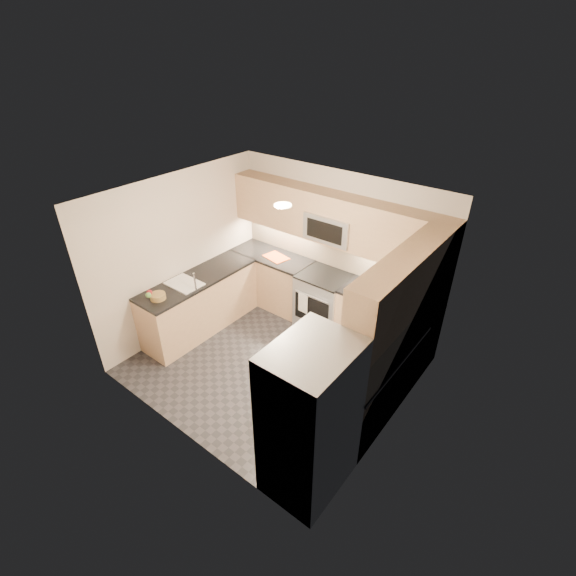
# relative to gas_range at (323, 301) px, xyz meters

# --- Properties ---
(floor) EXTENTS (3.60, 3.20, 0.00)m
(floor) POSITION_rel_gas_range_xyz_m (0.00, -1.28, -0.46)
(floor) COLOR #222227
(floor) RESTS_ON ground
(ceiling) EXTENTS (3.60, 3.20, 0.02)m
(ceiling) POSITION_rel_gas_range_xyz_m (0.00, -1.28, 2.04)
(ceiling) COLOR beige
(ceiling) RESTS_ON wall_back
(wall_back) EXTENTS (3.60, 0.02, 2.50)m
(wall_back) POSITION_rel_gas_range_xyz_m (0.00, 0.32, 0.79)
(wall_back) COLOR beige
(wall_back) RESTS_ON floor
(wall_front) EXTENTS (3.60, 0.02, 2.50)m
(wall_front) POSITION_rel_gas_range_xyz_m (0.00, -2.88, 0.79)
(wall_front) COLOR beige
(wall_front) RESTS_ON floor
(wall_left) EXTENTS (0.02, 3.20, 2.50)m
(wall_left) POSITION_rel_gas_range_xyz_m (-1.80, -1.28, 0.79)
(wall_left) COLOR beige
(wall_left) RESTS_ON floor
(wall_right) EXTENTS (0.02, 3.20, 2.50)m
(wall_right) POSITION_rel_gas_range_xyz_m (1.80, -1.28, 0.79)
(wall_right) COLOR beige
(wall_right) RESTS_ON floor
(base_cab_back_left) EXTENTS (1.42, 0.60, 0.90)m
(base_cab_back_left) POSITION_rel_gas_range_xyz_m (-1.09, 0.02, -0.01)
(base_cab_back_left) COLOR tan
(base_cab_back_left) RESTS_ON floor
(base_cab_back_right) EXTENTS (1.42, 0.60, 0.90)m
(base_cab_back_right) POSITION_rel_gas_range_xyz_m (1.09, 0.02, -0.01)
(base_cab_back_right) COLOR tan
(base_cab_back_right) RESTS_ON floor
(base_cab_right) EXTENTS (0.60, 1.70, 0.90)m
(base_cab_right) POSITION_rel_gas_range_xyz_m (1.50, -1.12, -0.01)
(base_cab_right) COLOR tan
(base_cab_right) RESTS_ON floor
(base_cab_peninsula) EXTENTS (0.60, 2.00, 0.90)m
(base_cab_peninsula) POSITION_rel_gas_range_xyz_m (-1.50, -1.28, -0.01)
(base_cab_peninsula) COLOR tan
(base_cab_peninsula) RESTS_ON floor
(countertop_back_left) EXTENTS (1.42, 0.63, 0.04)m
(countertop_back_left) POSITION_rel_gas_range_xyz_m (-1.09, 0.02, 0.47)
(countertop_back_left) COLOR black
(countertop_back_left) RESTS_ON base_cab_back_left
(countertop_back_right) EXTENTS (1.42, 0.63, 0.04)m
(countertop_back_right) POSITION_rel_gas_range_xyz_m (1.09, 0.02, 0.47)
(countertop_back_right) COLOR black
(countertop_back_right) RESTS_ON base_cab_back_right
(countertop_right) EXTENTS (0.63, 1.70, 0.04)m
(countertop_right) POSITION_rel_gas_range_xyz_m (1.50, -1.12, 0.47)
(countertop_right) COLOR black
(countertop_right) RESTS_ON base_cab_right
(countertop_peninsula) EXTENTS (0.63, 2.00, 0.04)m
(countertop_peninsula) POSITION_rel_gas_range_xyz_m (-1.50, -1.28, 0.47)
(countertop_peninsula) COLOR black
(countertop_peninsula) RESTS_ON base_cab_peninsula
(upper_cab_back) EXTENTS (3.60, 0.35, 0.75)m
(upper_cab_back) POSITION_rel_gas_range_xyz_m (0.00, 0.15, 1.37)
(upper_cab_back) COLOR tan
(upper_cab_back) RESTS_ON wall_back
(upper_cab_right) EXTENTS (0.35, 1.95, 0.75)m
(upper_cab_right) POSITION_rel_gas_range_xyz_m (1.62, -1.00, 1.37)
(upper_cab_right) COLOR tan
(upper_cab_right) RESTS_ON wall_right
(backsplash_back) EXTENTS (3.60, 0.01, 0.51)m
(backsplash_back) POSITION_rel_gas_range_xyz_m (0.00, 0.32, 0.74)
(backsplash_back) COLOR #C3AA8D
(backsplash_back) RESTS_ON wall_back
(backsplash_right) EXTENTS (0.01, 2.30, 0.51)m
(backsplash_right) POSITION_rel_gas_range_xyz_m (1.80, -0.82, 0.74)
(backsplash_right) COLOR #C3AA8D
(backsplash_right) RESTS_ON wall_right
(gas_range) EXTENTS (0.76, 0.65, 0.91)m
(gas_range) POSITION_rel_gas_range_xyz_m (0.00, 0.00, 0.00)
(gas_range) COLOR #ACAFB4
(gas_range) RESTS_ON floor
(range_cooktop) EXTENTS (0.76, 0.65, 0.03)m
(range_cooktop) POSITION_rel_gas_range_xyz_m (0.00, 0.00, 0.46)
(range_cooktop) COLOR black
(range_cooktop) RESTS_ON gas_range
(oven_door_glass) EXTENTS (0.62, 0.02, 0.45)m
(oven_door_glass) POSITION_rel_gas_range_xyz_m (0.00, -0.33, -0.01)
(oven_door_glass) COLOR black
(oven_door_glass) RESTS_ON gas_range
(oven_handle) EXTENTS (0.60, 0.02, 0.02)m
(oven_handle) POSITION_rel_gas_range_xyz_m (0.00, -0.35, 0.26)
(oven_handle) COLOR #B2B5BA
(oven_handle) RESTS_ON gas_range
(microwave) EXTENTS (0.76, 0.40, 0.40)m
(microwave) POSITION_rel_gas_range_xyz_m (0.00, 0.12, 1.24)
(microwave) COLOR #A1A3A9
(microwave) RESTS_ON upper_cab_back
(microwave_door) EXTENTS (0.60, 0.01, 0.28)m
(microwave_door) POSITION_rel_gas_range_xyz_m (0.00, -0.08, 1.24)
(microwave_door) COLOR black
(microwave_door) RESTS_ON microwave
(refrigerator) EXTENTS (0.70, 0.90, 1.80)m
(refrigerator) POSITION_rel_gas_range_xyz_m (1.45, -2.43, 0.45)
(refrigerator) COLOR #A1A4A8
(refrigerator) RESTS_ON floor
(fridge_handle_left) EXTENTS (0.02, 0.02, 1.20)m
(fridge_handle_left) POSITION_rel_gas_range_xyz_m (1.08, -2.61, 0.49)
(fridge_handle_left) COLOR #B2B5BA
(fridge_handle_left) RESTS_ON refrigerator
(fridge_handle_right) EXTENTS (0.02, 0.02, 1.20)m
(fridge_handle_right) POSITION_rel_gas_range_xyz_m (1.08, -2.25, 0.49)
(fridge_handle_right) COLOR #B2B5BA
(fridge_handle_right) RESTS_ON refrigerator
(sink_basin) EXTENTS (0.52, 0.38, 0.16)m
(sink_basin) POSITION_rel_gas_range_xyz_m (-1.50, -1.53, 0.42)
(sink_basin) COLOR white
(sink_basin) RESTS_ON base_cab_peninsula
(faucet) EXTENTS (0.03, 0.03, 0.28)m
(faucet) POSITION_rel_gas_range_xyz_m (-1.24, -1.53, 0.62)
(faucet) COLOR silver
(faucet) RESTS_ON countertop_peninsula
(utensil_bowl) EXTENTS (0.42, 0.42, 0.18)m
(utensil_bowl) POSITION_rel_gas_range_xyz_m (1.30, -0.10, 0.58)
(utensil_bowl) COLOR #569D43
(utensil_bowl) RESTS_ON countertop_back_right
(cutting_board) EXTENTS (0.45, 0.36, 0.01)m
(cutting_board) POSITION_rel_gas_range_xyz_m (-0.97, -0.01, 0.49)
(cutting_board) COLOR #E64F15
(cutting_board) RESTS_ON countertop_back_left
(fruit_basket) EXTENTS (0.27, 0.27, 0.08)m
(fruit_basket) POSITION_rel_gas_range_xyz_m (-1.48, -2.01, 0.52)
(fruit_basket) COLOR #9F824A
(fruit_basket) RESTS_ON countertop_peninsula
(fruit_apple) EXTENTS (0.08, 0.08, 0.08)m
(fruit_apple) POSITION_rel_gas_range_xyz_m (-1.54, -2.09, 0.60)
(fruit_apple) COLOR maroon
(fruit_apple) RESTS_ON fruit_basket
(fruit_pear) EXTENTS (0.08, 0.08, 0.08)m
(fruit_pear) POSITION_rel_gas_range_xyz_m (-1.50, -2.14, 0.60)
(fruit_pear) COLOR #5F9E44
(fruit_pear) RESTS_ON fruit_basket
(dish_towel_check) EXTENTS (0.17, 0.02, 0.33)m
(dish_towel_check) POSITION_rel_gas_range_xyz_m (-0.14, -0.37, 0.10)
(dish_towel_check) COLOR white
(dish_towel_check) RESTS_ON oven_handle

